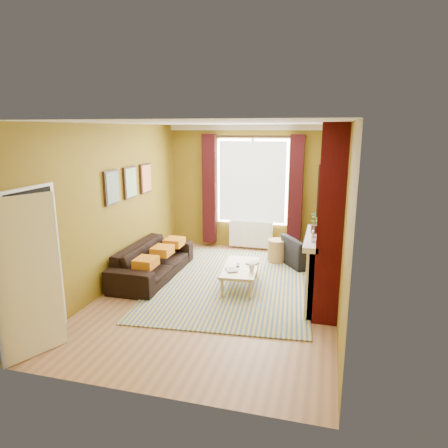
{
  "coord_description": "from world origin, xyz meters",
  "views": [
    {
      "loc": [
        1.68,
        -6.07,
        2.72
      ],
      "look_at": [
        0.0,
        0.25,
        1.15
      ],
      "focal_mm": 32.0,
      "sensor_mm": 36.0,
      "label": 1
    }
  ],
  "objects": [
    {
      "name": "floor_lamp",
      "position": [
        1.55,
        2.13,
        1.25
      ],
      "size": [
        0.31,
        0.31,
        1.58
      ],
      "rotation": [
        0.0,
        0.0,
        -0.42
      ],
      "color": "black",
      "rests_on": "ground"
    },
    {
      "name": "book_b",
      "position": [
        0.37,
        0.61,
        0.4
      ],
      "size": [
        0.27,
        0.3,
        0.02
      ],
      "primitive_type": "imported",
      "rotation": [
        0.0,
        0.0,
        -0.45
      ],
      "color": "#999999",
      "rests_on": "coffee_table"
    },
    {
      "name": "sofa",
      "position": [
        -1.42,
        0.43,
        0.31
      ],
      "size": [
        0.84,
        2.15,
        0.63
      ],
      "primitive_type": "imported",
      "rotation": [
        0.0,
        0.0,
        1.57
      ],
      "color": "black",
      "rests_on": "ground"
    },
    {
      "name": "wicker_stool",
      "position": [
        0.71,
        1.88,
        0.24
      ],
      "size": [
        0.5,
        0.5,
        0.48
      ],
      "rotation": [
        0.0,
        0.0,
        -0.37
      ],
      "color": "#A58047",
      "rests_on": "ground"
    },
    {
      "name": "striped_rug",
      "position": [
        0.06,
        0.53,
        0.01
      ],
      "size": [
        3.05,
        4.0,
        0.02
      ],
      "rotation": [
        0.0,
        0.0,
        0.09
      ],
      "color": "#2F5083",
      "rests_on": "ground"
    },
    {
      "name": "armchair",
      "position": [
        1.4,
        1.8,
        0.31
      ],
      "size": [
        1.25,
        1.22,
        0.62
      ],
      "primitive_type": "imported",
      "rotation": [
        0.0,
        0.0,
        3.73
      ],
      "color": "black",
      "rests_on": "ground"
    },
    {
      "name": "room_walls",
      "position": [
        0.63,
        0.28,
        1.38
      ],
      "size": [
        3.82,
        5.54,
        2.83
      ],
      "color": "olive",
      "rests_on": "ground"
    },
    {
      "name": "coffee_table",
      "position": [
        0.27,
        0.33,
        0.34
      ],
      "size": [
        0.68,
        1.2,
        0.39
      ],
      "rotation": [
        0.0,
        0.0,
        0.09
      ],
      "color": "tan",
      "rests_on": "ground"
    },
    {
      "name": "mug",
      "position": [
        0.5,
        0.19,
        0.43
      ],
      "size": [
        0.13,
        0.13,
        0.1
      ],
      "primitive_type": "imported",
      "rotation": [
        0.0,
        0.0,
        0.27
      ],
      "color": "#999999",
      "rests_on": "coffee_table"
    },
    {
      "name": "tv_remote",
      "position": [
        0.22,
        0.38,
        0.4
      ],
      "size": [
        0.09,
        0.18,
        0.02
      ],
      "rotation": [
        0.0,
        0.0,
        0.2
      ],
      "color": "#272729",
      "rests_on": "coffee_table"
    },
    {
      "name": "book_a",
      "position": [
        0.09,
        0.07,
        0.4
      ],
      "size": [
        0.26,
        0.29,
        0.02
      ],
      "primitive_type": "imported",
      "rotation": [
        0.0,
        0.0,
        0.48
      ],
      "color": "#999999",
      "rests_on": "coffee_table"
    },
    {
      "name": "ground",
      "position": [
        0.0,
        0.0,
        0.0
      ],
      "size": [
        5.5,
        5.5,
        0.0
      ],
      "primitive_type": "plane",
      "color": "#916341",
      "rests_on": "ground"
    }
  ]
}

